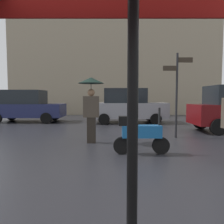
{
  "coord_description": "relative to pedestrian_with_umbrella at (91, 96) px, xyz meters",
  "views": [
    {
      "loc": [
        -0.23,
        -2.88,
        1.5
      ],
      "look_at": [
        -0.24,
        3.74,
        1.04
      ],
      "focal_mm": 33.29,
      "sensor_mm": 36.0,
      "label": 1
    }
  ],
  "objects": [
    {
      "name": "building_block",
      "position": [
        0.91,
        12.61,
        4.58
      ],
      "size": [
        18.4,
        2.88,
        12.24
      ],
      "primitive_type": "cube",
      "color": "gray",
      "rests_on": "ground"
    },
    {
      "name": "street_signpost",
      "position": [
        3.08,
        0.91,
        0.35
      ],
      "size": [
        1.08,
        0.08,
        3.12
      ],
      "color": "black",
      "rests_on": "ground"
    },
    {
      "name": "ground_plane",
      "position": [
        0.91,
        -3.91,
        -1.54
      ],
      "size": [
        60.0,
        60.0,
        0.0
      ],
      "primitive_type": "plane",
      "color": "#26262B"
    },
    {
      "name": "parked_car_left",
      "position": [
        -4.61,
        5.99,
        -0.56
      ],
      "size": [
        4.42,
        2.03,
        1.95
      ],
      "rotation": [
        0.0,
        0.0,
        2.98
      ],
      "color": "#1E234C",
      "rests_on": "ground"
    },
    {
      "name": "pedestrian_with_umbrella",
      "position": [
        0.0,
        0.0,
        0.0
      ],
      "size": [
        0.86,
        0.86,
        2.15
      ],
      "rotation": [
        0.0,
        0.0,
        3.12
      ],
      "color": "#2A241E",
      "rests_on": "ground"
    },
    {
      "name": "parked_car_right",
      "position": [
        1.6,
        5.52,
        -0.53
      ],
      "size": [
        4.39,
        2.06,
        2.03
      ],
      "rotation": [
        0.0,
        0.0,
        -0.14
      ],
      "color": "gray",
      "rests_on": "ground"
    },
    {
      "name": "parked_scooter",
      "position": [
        1.41,
        -1.37,
        -0.98
      ],
      "size": [
        1.49,
        0.32,
        1.23
      ],
      "rotation": [
        0.0,
        0.0,
        0.2
      ],
      "color": "black",
      "rests_on": "ground"
    }
  ]
}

